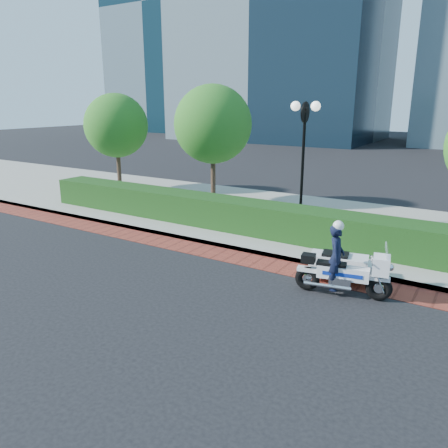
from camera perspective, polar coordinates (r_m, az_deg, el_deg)
The scene contains 9 objects.
ground at distance 11.79m, azimuth -4.53°, elevation -6.00°, with size 120.00×120.00×0.00m, color black.
brick_strip at distance 12.95m, azimuth -0.59°, elevation -3.90°, with size 60.00×1.00×0.01m, color maroon.
sidewalk at distance 16.72m, azimuth 7.72°, elevation 0.78°, with size 60.00×8.00×0.15m, color gray.
hedge_main at distance 14.49m, azimuth 3.87°, elevation 0.89°, with size 18.00×1.20×1.00m, color black.
lamppost at distance 15.10m, azimuth 10.36°, elevation 10.19°, with size 1.02×0.70×4.21m.
tree_a at distance 21.83m, azimuth -13.91°, elevation 12.35°, with size 3.00×3.00×4.58m.
tree_b at distance 18.31m, azimuth -1.47°, elevation 12.87°, with size 3.20×3.20×4.89m.
tower_far_left at distance 70.50m, azimuth -6.48°, elevation 26.05°, with size 16.00×14.00×34.00m, color black.
police_motorcycle at distance 10.75m, azimuth 14.98°, elevation -5.23°, with size 2.20×1.58×1.79m.
Camera 1 is at (6.56, -8.77, 4.37)m, focal length 35.00 mm.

